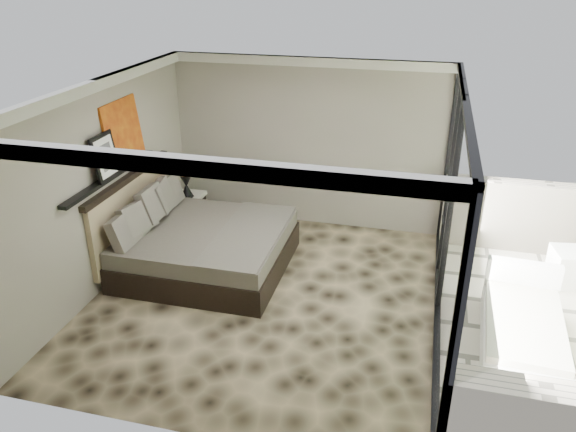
% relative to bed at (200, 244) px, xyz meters
% --- Properties ---
extents(floor, '(5.00, 5.00, 0.00)m').
position_rel_bed_xyz_m(floor, '(1.16, -0.56, -0.37)').
color(floor, black).
rests_on(floor, ground).
extents(ceiling, '(4.50, 5.00, 0.02)m').
position_rel_bed_xyz_m(ceiling, '(1.16, -0.56, 2.42)').
color(ceiling, silver).
rests_on(ceiling, back_wall).
extents(back_wall, '(4.50, 0.02, 2.80)m').
position_rel_bed_xyz_m(back_wall, '(1.16, 1.93, 1.03)').
color(back_wall, gray).
rests_on(back_wall, floor).
extents(left_wall, '(0.02, 5.00, 2.80)m').
position_rel_bed_xyz_m(left_wall, '(-1.08, -0.56, 1.03)').
color(left_wall, gray).
rests_on(left_wall, floor).
extents(glass_wall, '(0.08, 5.00, 2.80)m').
position_rel_bed_xyz_m(glass_wall, '(3.41, -0.56, 1.03)').
color(glass_wall, white).
rests_on(glass_wall, floor).
extents(terrace_slab, '(3.00, 5.00, 0.12)m').
position_rel_bed_xyz_m(terrace_slab, '(4.91, -0.56, -0.43)').
color(terrace_slab, beige).
rests_on(terrace_slab, ground).
extents(picture_ledge, '(0.12, 2.20, 0.05)m').
position_rel_bed_xyz_m(picture_ledge, '(-1.02, -0.46, 1.13)').
color(picture_ledge, black).
rests_on(picture_ledge, left_wall).
extents(bed, '(2.32, 2.24, 1.28)m').
position_rel_bed_xyz_m(bed, '(0.00, 0.00, 0.00)').
color(bed, black).
rests_on(bed, floor).
extents(nightstand, '(0.63, 0.63, 0.53)m').
position_rel_bed_xyz_m(nightstand, '(-0.80, 1.37, -0.11)').
color(nightstand, black).
rests_on(nightstand, floor).
extents(table_lamp, '(0.35, 0.35, 0.64)m').
position_rel_bed_xyz_m(table_lamp, '(-0.78, 1.35, 0.56)').
color(table_lamp, black).
rests_on(table_lamp, nightstand).
extents(abstract_canvas, '(0.13, 0.90, 0.90)m').
position_rel_bed_xyz_m(abstract_canvas, '(-1.03, 0.00, 1.60)').
color(abstract_canvas, '#A5510E').
rests_on(abstract_canvas, picture_ledge).
extents(framed_print, '(0.11, 0.50, 0.60)m').
position_rel_bed_xyz_m(framed_print, '(-0.98, -0.59, 1.45)').
color(framed_print, black).
rests_on(framed_print, picture_ledge).
extents(ottoman, '(0.57, 0.57, 0.50)m').
position_rel_bed_xyz_m(ottoman, '(5.18, 0.84, -0.12)').
color(ottoman, white).
rests_on(ottoman, terrace_slab).
extents(lounger, '(1.01, 1.85, 0.70)m').
position_rel_bed_xyz_m(lounger, '(4.37, -0.81, -0.15)').
color(lounger, white).
rests_on(lounger, terrace_slab).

